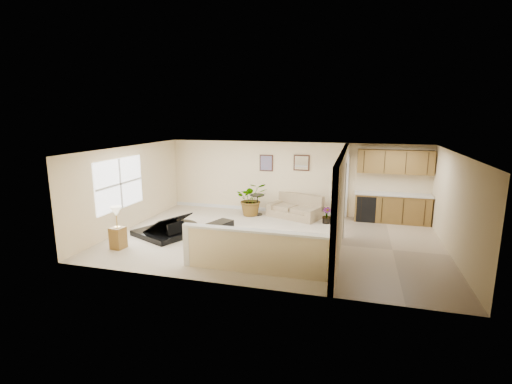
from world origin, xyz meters
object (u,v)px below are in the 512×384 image
(palm_plant, at_px, (252,199))
(lamp_stand, at_px, (118,231))
(piano, at_px, (164,214))
(accent_table, at_px, (257,202))
(piano_bench, at_px, (219,232))
(loveseat, at_px, (295,206))
(small_plant, at_px, (327,217))

(palm_plant, height_order, lamp_stand, palm_plant)
(piano, height_order, lamp_stand, piano)
(lamp_stand, bearing_deg, palm_plant, 58.89)
(accent_table, bearing_deg, piano, -126.34)
(accent_table, relative_size, lamp_stand, 0.64)
(palm_plant, relative_size, lamp_stand, 1.18)
(piano_bench, xyz_separation_m, accent_table, (0.28, 2.97, 0.18))
(lamp_stand, bearing_deg, accent_table, 57.84)
(accent_table, height_order, palm_plant, palm_plant)
(piano_bench, distance_m, lamp_stand, 2.63)
(loveseat, bearing_deg, lamp_stand, -111.21)
(piano, bearing_deg, lamp_stand, -88.18)
(piano, xyz_separation_m, accent_table, (2.03, 2.77, -0.13))
(accent_table, xyz_separation_m, palm_plant, (-0.17, -0.11, 0.11))
(palm_plant, bearing_deg, accent_table, 32.37)
(piano_bench, relative_size, lamp_stand, 0.74)
(piano, height_order, loveseat, piano)
(piano, bearing_deg, accent_table, 78.12)
(piano_bench, bearing_deg, piano, 173.27)
(piano_bench, xyz_separation_m, lamp_stand, (-2.34, -1.19, 0.20))
(palm_plant, relative_size, small_plant, 2.54)
(piano, relative_size, palm_plant, 1.63)
(lamp_stand, bearing_deg, small_plant, 36.75)
(palm_plant, height_order, small_plant, palm_plant)
(small_plant, bearing_deg, palm_plant, 173.50)
(piano, relative_size, accent_table, 2.99)
(accent_table, relative_size, palm_plant, 0.55)
(loveseat, distance_m, palm_plant, 1.50)
(accent_table, height_order, lamp_stand, lamp_stand)
(loveseat, xyz_separation_m, lamp_stand, (-3.92, -4.27, 0.10))
(loveseat, height_order, palm_plant, palm_plant)
(piano, xyz_separation_m, piano_bench, (1.76, -0.21, -0.32))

